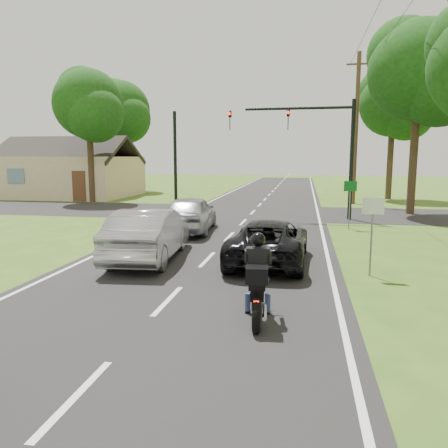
{
  "coord_description": "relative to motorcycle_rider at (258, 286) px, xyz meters",
  "views": [
    {
      "loc": [
        2.91,
        -8.91,
        3.16
      ],
      "look_at": [
        0.71,
        3.0,
        1.3
      ],
      "focal_mm": 35.0,
      "sensor_mm": 36.0,
      "label": 1
    }
  ],
  "objects": [
    {
      "name": "dark_suv",
      "position": [
        -0.16,
        4.74,
        -0.02
      ],
      "size": [
        2.29,
        4.77,
        1.31
      ],
      "primitive_type": "imported",
      "rotation": [
        0.0,
        0.0,
        3.12
      ],
      "color": "black",
      "rests_on": "road"
    },
    {
      "name": "silver_suv",
      "position": [
        -3.9,
        9.67,
        0.1
      ],
      "size": [
        2.19,
        4.7,
        1.56
      ],
      "primitive_type": "imported",
      "rotation": [
        0.0,
        0.0,
        3.22
      ],
      "color": "#A1A4A9",
      "rests_on": "road"
    },
    {
      "name": "cross_road",
      "position": [
        -2.07,
        16.74,
        -0.68
      ],
      "size": [
        60.0,
        7.0,
        0.01
      ],
      "primitive_type": "cube",
      "color": "black",
      "rests_on": "ground"
    },
    {
      "name": "traffic_signal",
      "position": [
        1.27,
        14.74,
        3.45
      ],
      "size": [
        6.38,
        0.44,
        6.0
      ],
      "color": "black",
      "rests_on": "ground"
    },
    {
      "name": "tree_left_near",
      "position": [
        -13.8,
        20.53,
        5.85
      ],
      "size": [
        5.12,
        4.96,
        9.22
      ],
      "color": "#332316",
      "rests_on": "ground"
    },
    {
      "name": "signal_pole_far",
      "position": [
        -7.27,
        18.74,
        2.31
      ],
      "size": [
        0.2,
        0.2,
        6.0
      ],
      "primitive_type": "cylinder",
      "color": "black",
      "rests_on": "ground"
    },
    {
      "name": "road",
      "position": [
        -2.07,
        10.74,
        -0.68
      ],
      "size": [
        8.0,
        100.0,
        0.01
      ],
      "primitive_type": "cube",
      "color": "black",
      "rests_on": "ground"
    },
    {
      "name": "sign_green",
      "position": [
        2.83,
        11.72,
        0.91
      ],
      "size": [
        0.55,
        0.07,
        2.12
      ],
      "color": "slate",
      "rests_on": "ground"
    },
    {
      "name": "tree_left_far",
      "position": [
        -15.77,
        30.5,
        6.45
      ],
      "size": [
        5.76,
        5.58,
        10.14
      ],
      "color": "#332316",
      "rests_on": "ground"
    },
    {
      "name": "utility_pole_far",
      "position": [
        4.13,
        22.74,
        4.4
      ],
      "size": [
        1.6,
        0.28,
        10.0
      ],
      "color": "brown",
      "rests_on": "ground"
    },
    {
      "name": "ground",
      "position": [
        -2.07,
        0.74,
        -0.69
      ],
      "size": [
        140.0,
        140.0,
        0.0
      ],
      "primitive_type": "plane",
      "color": "#325718",
      "rests_on": "ground"
    },
    {
      "name": "tree_row_d",
      "position": [
        7.03,
        17.5,
        6.74
      ],
      "size": [
        5.76,
        5.58,
        10.45
      ],
      "color": "#332316",
      "rests_on": "ground"
    },
    {
      "name": "sign_white",
      "position": [
        2.63,
        3.72,
        0.91
      ],
      "size": [
        0.55,
        0.07,
        2.12
      ],
      "color": "slate",
      "rests_on": "ground"
    },
    {
      "name": "house",
      "position": [
        -18.07,
        24.74,
        1.08
      ],
      "size": [
        10.2,
        8.0,
        4.84
      ],
      "color": "tan",
      "rests_on": "ground"
    },
    {
      "name": "motorcycle_rider",
      "position": [
        0.0,
        0.0,
        0.0
      ],
      "size": [
        0.58,
        2.03,
        1.75
      ],
      "rotation": [
        0.0,
        0.0,
        0.08
      ],
      "color": "black",
      "rests_on": "ground"
    },
    {
      "name": "silver_sedan",
      "position": [
        -3.86,
        4.48,
        0.12
      ],
      "size": [
        2.11,
        4.94,
        1.58
      ],
      "primitive_type": "imported",
      "rotation": [
        0.0,
        0.0,
        3.23
      ],
      "color": "#A9A9AD",
      "rests_on": "road"
    },
    {
      "name": "tree_row_e",
      "position": [
        7.41,
        26.52,
        6.15
      ],
      "size": [
        5.28,
        5.12,
        9.61
      ],
      "color": "#332316",
      "rests_on": "ground"
    }
  ]
}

